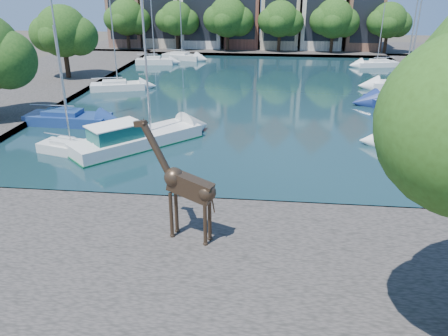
% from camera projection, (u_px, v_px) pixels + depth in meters
% --- Properties ---
extents(ground, '(160.00, 160.00, 0.00)m').
position_uv_depth(ground, '(246.00, 208.00, 22.33)').
color(ground, '#38332B').
rests_on(ground, ground).
extents(water_basin, '(38.00, 50.00, 0.08)m').
position_uv_depth(water_basin, '(260.00, 95.00, 44.23)').
color(water_basin, black).
rests_on(water_basin, ground).
extents(near_quay, '(50.00, 14.00, 0.50)m').
position_uv_depth(near_quay, '(234.00, 293.00, 15.84)').
color(near_quay, '#4B4441').
rests_on(near_quay, ground).
extents(far_quay, '(60.00, 16.00, 0.50)m').
position_uv_depth(far_quay, '(266.00, 48.00, 73.36)').
color(far_quay, '#4B4441').
rests_on(far_quay, ground).
extents(left_quay, '(14.00, 52.00, 0.50)m').
position_uv_depth(left_quay, '(26.00, 87.00, 46.61)').
color(left_quay, '#4B4441').
rests_on(left_quay, ground).
extents(townhouse_west_end, '(5.44, 9.18, 14.93)m').
position_uv_depth(townhouse_west_end, '(130.00, 2.00, 72.80)').
color(townhouse_west_end, '#865B49').
rests_on(townhouse_west_end, far_quay).
extents(townhouse_west_inner, '(6.43, 9.18, 15.15)m').
position_uv_depth(townhouse_west_inner, '(204.00, 2.00, 71.57)').
color(townhouse_west_inner, white).
rests_on(townhouse_west_inner, far_quay).
extents(townhouse_east_inner, '(5.94, 9.18, 15.79)m').
position_uv_depth(townhouse_east_inner, '(281.00, 0.00, 70.19)').
color(townhouse_east_inner, tan).
rests_on(townhouse_east_inner, far_quay).
extents(townhouse_east_end, '(5.44, 9.18, 14.43)m').
position_uv_depth(townhouse_east_end, '(363.00, 5.00, 69.16)').
color(townhouse_east_end, brown).
rests_on(townhouse_east_end, far_quay).
extents(far_tree_far_west, '(7.28, 5.60, 7.68)m').
position_uv_depth(far_tree_far_west, '(127.00, 18.00, 68.53)').
color(far_tree_far_west, '#332114').
rests_on(far_tree_far_west, far_quay).
extents(far_tree_west, '(6.76, 5.20, 7.36)m').
position_uv_depth(far_tree_west, '(177.00, 20.00, 67.79)').
color(far_tree_west, '#332114').
rests_on(far_tree_west, far_quay).
extents(far_tree_mid_west, '(7.80, 6.00, 8.00)m').
position_uv_depth(far_tree_mid_west, '(228.00, 19.00, 66.92)').
color(far_tree_mid_west, '#332114').
rests_on(far_tree_mid_west, far_quay).
extents(far_tree_mid_east, '(7.02, 5.40, 7.52)m').
position_uv_depth(far_tree_mid_east, '(281.00, 20.00, 66.19)').
color(far_tree_mid_east, '#332114').
rests_on(far_tree_mid_east, far_quay).
extents(far_tree_east, '(7.54, 5.80, 7.84)m').
position_uv_depth(far_tree_east, '(334.00, 20.00, 65.36)').
color(far_tree_east, '#332114').
rests_on(far_tree_east, far_quay).
extents(far_tree_far_east, '(6.76, 5.20, 7.36)m').
position_uv_depth(far_tree_far_east, '(389.00, 22.00, 64.64)').
color(far_tree_far_east, '#332114').
rests_on(far_tree_far_east, far_quay).
extents(side_tree_left_far, '(7.28, 5.60, 7.88)m').
position_uv_depth(side_tree_left_far, '(63.00, 33.00, 47.91)').
color(side_tree_left_far, '#332114').
rests_on(side_tree_left_far, left_quay).
extents(giraffe_statue, '(3.46, 1.40, 5.03)m').
position_uv_depth(giraffe_statue, '(184.00, 185.00, 17.91)').
color(giraffe_statue, '#3A2A1D').
rests_on(giraffe_statue, near_quay).
extents(motorsailer, '(8.25, 8.49, 9.64)m').
position_uv_depth(motorsailer, '(133.00, 137.00, 29.91)').
color(motorsailer, silver).
rests_on(motorsailer, water_basin).
extents(sailboat_left_a, '(4.83, 2.76, 8.18)m').
position_uv_depth(sailboat_left_a, '(71.00, 146.00, 28.93)').
color(sailboat_left_a, silver).
rests_on(sailboat_left_a, water_basin).
extents(sailboat_left_b, '(6.74, 2.63, 13.52)m').
position_uv_depth(sailboat_left_b, '(68.00, 116.00, 34.81)').
color(sailboat_left_b, navy).
rests_on(sailboat_left_b, water_basin).
extents(sailboat_left_c, '(5.87, 3.52, 11.07)m').
position_uv_depth(sailboat_left_c, '(118.00, 84.00, 45.86)').
color(sailboat_left_c, silver).
rests_on(sailboat_left_c, water_basin).
extents(sailboat_left_d, '(5.19, 2.41, 8.99)m').
position_uv_depth(sailboat_left_d, '(154.00, 60.00, 59.80)').
color(sailboat_left_d, silver).
rests_on(sailboat_left_d, water_basin).
extents(sailboat_left_e, '(6.04, 3.64, 11.20)m').
position_uv_depth(sailboat_left_e, '(182.00, 55.00, 63.42)').
color(sailboat_left_e, beige).
rests_on(sailboat_left_e, water_basin).
extents(sailboat_right_a, '(6.49, 2.33, 12.88)m').
position_uv_depth(sailboat_right_a, '(429.00, 138.00, 30.00)').
color(sailboat_right_a, white).
rests_on(sailboat_right_a, water_basin).
extents(sailboat_right_b, '(7.59, 4.11, 10.94)m').
position_uv_depth(sailboat_right_b, '(405.00, 98.00, 40.55)').
color(sailboat_right_b, navy).
rests_on(sailboat_right_b, water_basin).
extents(sailboat_right_c, '(6.60, 2.32, 10.29)m').
position_uv_depth(sailboat_right_c, '(404.00, 84.00, 45.94)').
color(sailboat_right_c, white).
rests_on(sailboat_right_c, water_basin).
extents(sailboat_right_d, '(5.68, 3.09, 7.94)m').
position_uv_depth(sailboat_right_d, '(377.00, 63.00, 58.23)').
color(sailboat_right_d, silver).
rests_on(sailboat_right_d, water_basin).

